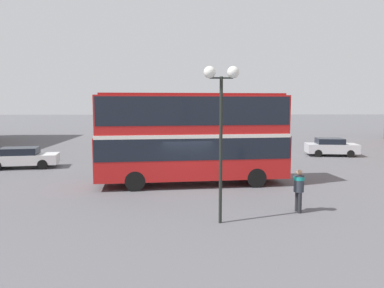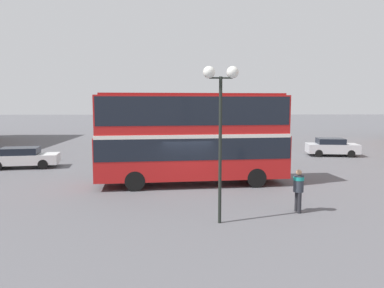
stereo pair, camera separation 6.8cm
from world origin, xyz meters
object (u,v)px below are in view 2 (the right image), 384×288
at_px(double_decker_bus, 192,133).
at_px(pedestrian_foreground, 298,186).
at_px(parked_car_kerb_near, 215,145).
at_px(parked_car_side_street, 22,157).
at_px(parked_car_kerb_far, 332,147).
at_px(street_lamp_twin_globe, 221,98).

height_order(double_decker_bus, pedestrian_foreground, double_decker_bus).
distance_m(parked_car_kerb_near, parked_car_side_street, 15.37).
bearing_deg(double_decker_bus, parked_car_kerb_far, 35.76).
relative_size(double_decker_bus, parked_car_side_street, 2.15).
bearing_deg(parked_car_kerb_near, street_lamp_twin_globe, 89.65).
bearing_deg(pedestrian_foreground, parked_car_kerb_far, -122.79).
height_order(parked_car_kerb_far, parked_car_side_street, parked_car_kerb_far).
relative_size(pedestrian_foreground, parked_car_kerb_near, 0.38).
distance_m(double_decker_bus, parked_car_side_street, 12.86).
bearing_deg(street_lamp_twin_globe, double_decker_bus, 97.20).
height_order(pedestrian_foreground, parked_car_kerb_near, pedestrian_foreground).
bearing_deg(street_lamp_twin_globe, parked_car_kerb_near, 85.30).
xyz_separation_m(double_decker_bus, street_lamp_twin_globe, (0.84, -6.61, 1.80)).
bearing_deg(pedestrian_foreground, street_lamp_twin_globe, 14.01).
height_order(parked_car_side_street, street_lamp_twin_globe, street_lamp_twin_globe).
bearing_deg(parked_car_kerb_near, double_decker_bus, 83.33).
bearing_deg(parked_car_kerb_far, parked_car_side_street, -159.86).
xyz_separation_m(double_decker_bus, parked_car_side_street, (-11.43, 5.50, -2.09)).
bearing_deg(street_lamp_twin_globe, parked_car_kerb_far, 57.06).
bearing_deg(double_decker_bus, parked_car_side_street, 148.46).
relative_size(double_decker_bus, pedestrian_foreground, 5.91).
bearing_deg(parked_car_side_street, parked_car_kerb_far, 3.45).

